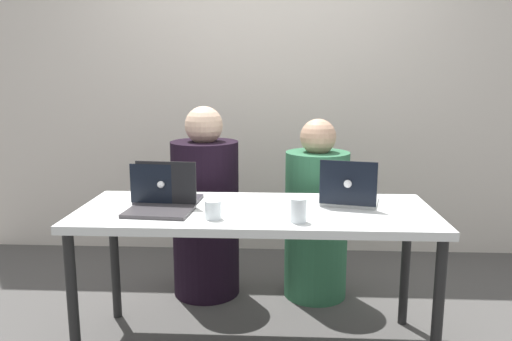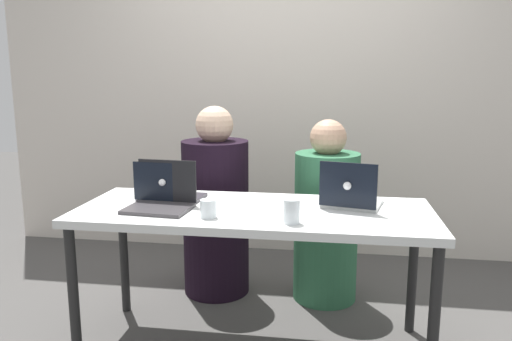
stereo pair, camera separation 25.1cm
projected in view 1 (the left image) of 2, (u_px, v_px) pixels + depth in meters
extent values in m
cube|color=beige|center=(265.00, 85.00, 3.89)|extent=(4.58, 0.10, 2.65)
cube|color=silver|center=(255.00, 213.00, 2.48)|extent=(1.76, 0.69, 0.04)
cylinder|color=black|center=(73.00, 306.00, 2.30)|extent=(0.05, 0.05, 0.71)
cylinder|color=black|center=(438.00, 314.00, 2.22)|extent=(0.05, 0.05, 0.71)
cylinder|color=black|center=(115.00, 259.00, 2.88)|extent=(0.05, 0.05, 0.71)
cylinder|color=black|center=(405.00, 265.00, 2.80)|extent=(0.05, 0.05, 0.71)
cylinder|color=black|center=(206.00, 219.00, 3.19)|extent=(0.52, 0.52, 1.00)
sphere|color=beige|center=(204.00, 125.00, 3.08)|extent=(0.24, 0.24, 0.24)
cylinder|color=#2E6644|center=(316.00, 225.00, 3.16)|extent=(0.50, 0.50, 0.94)
sphere|color=tan|center=(318.00, 137.00, 3.06)|extent=(0.22, 0.22, 0.22)
cube|color=#3B383B|center=(159.00, 211.00, 2.39)|extent=(0.33, 0.26, 0.02)
cube|color=black|center=(166.00, 183.00, 2.49)|extent=(0.31, 0.04, 0.21)
sphere|color=white|center=(167.00, 182.00, 2.50)|extent=(0.04, 0.04, 0.04)
cube|color=silver|center=(350.00, 201.00, 2.60)|extent=(0.33, 0.30, 0.02)
cube|color=black|center=(348.00, 183.00, 2.46)|extent=(0.28, 0.07, 0.22)
sphere|color=white|center=(348.00, 184.00, 2.44)|extent=(0.04, 0.04, 0.04)
cube|color=#39353C|center=(169.00, 199.00, 2.62)|extent=(0.34, 0.24, 0.02)
cube|color=black|center=(162.00, 184.00, 2.49)|extent=(0.32, 0.03, 0.20)
sphere|color=white|center=(161.00, 185.00, 2.48)|extent=(0.04, 0.04, 0.04)
cylinder|color=white|center=(298.00, 210.00, 2.24)|extent=(0.07, 0.07, 0.11)
cylinder|color=silver|center=(298.00, 216.00, 2.25)|extent=(0.06, 0.06, 0.06)
cylinder|color=white|center=(213.00, 210.00, 2.29)|extent=(0.08, 0.08, 0.09)
cylinder|color=silver|center=(213.00, 214.00, 2.30)|extent=(0.07, 0.07, 0.05)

